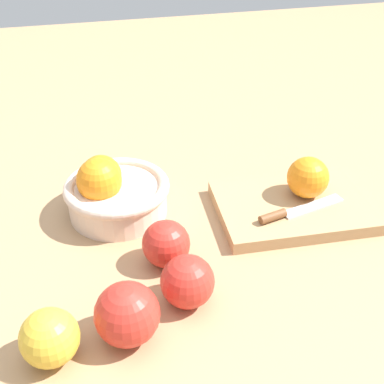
{
  "coord_description": "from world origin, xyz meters",
  "views": [
    {
      "loc": [
        -0.18,
        -0.61,
        0.51
      ],
      "look_at": [
        -0.02,
        0.06,
        0.04
      ],
      "focal_mm": 48.8,
      "sensor_mm": 36.0,
      "label": 1
    }
  ],
  "objects_px": {
    "apple_front_left_3": "(187,281)",
    "cutting_board": "(292,207)",
    "orange_on_board": "(308,177)",
    "knife": "(290,212)",
    "apple_front_left_2": "(166,244)",
    "bowl": "(113,191)",
    "apple_front_left": "(50,338)",
    "apple_front_left_4": "(127,314)"
  },
  "relations": [
    {
      "from": "orange_on_board",
      "to": "apple_front_left_3",
      "type": "relative_size",
      "value": 0.96
    },
    {
      "from": "bowl",
      "to": "apple_front_left_3",
      "type": "distance_m",
      "value": 0.24
    },
    {
      "from": "apple_front_left_2",
      "to": "apple_front_left_3",
      "type": "distance_m",
      "value": 0.08
    },
    {
      "from": "knife",
      "to": "apple_front_left_4",
      "type": "distance_m",
      "value": 0.32
    },
    {
      "from": "knife",
      "to": "bowl",
      "type": "bearing_deg",
      "value": 159.19
    },
    {
      "from": "bowl",
      "to": "apple_front_left_4",
      "type": "height_order",
      "value": "bowl"
    },
    {
      "from": "apple_front_left_2",
      "to": "apple_front_left_4",
      "type": "height_order",
      "value": "apple_front_left_4"
    },
    {
      "from": "apple_front_left_4",
      "to": "knife",
      "type": "bearing_deg",
      "value": 30.76
    },
    {
      "from": "apple_front_left_3",
      "to": "cutting_board",
      "type": "bearing_deg",
      "value": 36.03
    },
    {
      "from": "cutting_board",
      "to": "knife",
      "type": "bearing_deg",
      "value": -119.93
    },
    {
      "from": "bowl",
      "to": "cutting_board",
      "type": "bearing_deg",
      "value": -14.06
    },
    {
      "from": "apple_front_left",
      "to": "apple_front_left_2",
      "type": "height_order",
      "value": "same"
    },
    {
      "from": "cutting_board",
      "to": "apple_front_left_4",
      "type": "xyz_separation_m",
      "value": [
        -0.29,
        -0.2,
        0.03
      ]
    },
    {
      "from": "cutting_board",
      "to": "knife",
      "type": "distance_m",
      "value": 0.04
    },
    {
      "from": "knife",
      "to": "apple_front_left",
      "type": "bearing_deg",
      "value": -154.55
    },
    {
      "from": "bowl",
      "to": "orange_on_board",
      "type": "height_order",
      "value": "bowl"
    },
    {
      "from": "apple_front_left_3",
      "to": "orange_on_board",
      "type": "bearing_deg",
      "value": 35.03
    },
    {
      "from": "orange_on_board",
      "to": "knife",
      "type": "bearing_deg",
      "value": -135.94
    },
    {
      "from": "bowl",
      "to": "apple_front_left_2",
      "type": "height_order",
      "value": "bowl"
    },
    {
      "from": "apple_front_left_2",
      "to": "apple_front_left_3",
      "type": "xyz_separation_m",
      "value": [
        0.01,
        -0.08,
        0.0
      ]
    },
    {
      "from": "orange_on_board",
      "to": "apple_front_left_4",
      "type": "height_order",
      "value": "orange_on_board"
    },
    {
      "from": "apple_front_left_2",
      "to": "bowl",
      "type": "bearing_deg",
      "value": 112.46
    },
    {
      "from": "apple_front_left_2",
      "to": "apple_front_left_3",
      "type": "bearing_deg",
      "value": -82.03
    },
    {
      "from": "cutting_board",
      "to": "apple_front_left_4",
      "type": "distance_m",
      "value": 0.35
    },
    {
      "from": "bowl",
      "to": "apple_front_left_4",
      "type": "bearing_deg",
      "value": -92.87
    },
    {
      "from": "cutting_board",
      "to": "apple_front_left_3",
      "type": "height_order",
      "value": "apple_front_left_3"
    },
    {
      "from": "apple_front_left",
      "to": "knife",
      "type": "bearing_deg",
      "value": 25.45
    },
    {
      "from": "bowl",
      "to": "knife",
      "type": "bearing_deg",
      "value": -20.81
    },
    {
      "from": "knife",
      "to": "orange_on_board",
      "type": "bearing_deg",
      "value": 44.06
    },
    {
      "from": "knife",
      "to": "apple_front_left_4",
      "type": "xyz_separation_m",
      "value": [
        -0.28,
        -0.17,
        0.01
      ]
    },
    {
      "from": "orange_on_board",
      "to": "apple_front_left",
      "type": "distance_m",
      "value": 0.47
    },
    {
      "from": "apple_front_left_3",
      "to": "apple_front_left_4",
      "type": "relative_size",
      "value": 0.89
    },
    {
      "from": "knife",
      "to": "apple_front_left_3",
      "type": "height_order",
      "value": "apple_front_left_3"
    },
    {
      "from": "cutting_board",
      "to": "orange_on_board",
      "type": "relative_size",
      "value": 3.56
    },
    {
      "from": "bowl",
      "to": "orange_on_board",
      "type": "relative_size",
      "value": 2.49
    },
    {
      "from": "bowl",
      "to": "apple_front_left_4",
      "type": "distance_m",
      "value": 0.27
    },
    {
      "from": "apple_front_left_2",
      "to": "apple_front_left_4",
      "type": "bearing_deg",
      "value": -120.1
    },
    {
      "from": "orange_on_board",
      "to": "knife",
      "type": "relative_size",
      "value": 0.44
    },
    {
      "from": "bowl",
      "to": "cutting_board",
      "type": "height_order",
      "value": "bowl"
    },
    {
      "from": "bowl",
      "to": "apple_front_left",
      "type": "height_order",
      "value": "bowl"
    },
    {
      "from": "knife",
      "to": "apple_front_left_2",
      "type": "distance_m",
      "value": 0.21
    },
    {
      "from": "knife",
      "to": "apple_front_left",
      "type": "relative_size",
      "value": 2.22
    }
  ]
}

